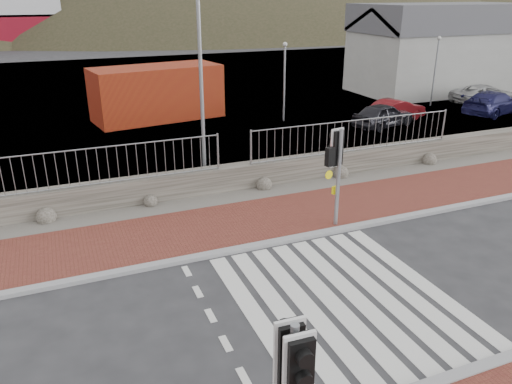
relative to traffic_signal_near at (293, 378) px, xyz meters
name	(u,v)px	position (x,y,z in m)	size (l,w,h in m)	color
ground	(342,298)	(3.24, 3.89, -2.07)	(220.00, 220.00, 0.00)	#28282B
sidewalk_far	(265,219)	(3.24, 8.39, -2.03)	(40.00, 3.00, 0.08)	brown
kerb_far	(286,240)	(3.24, 6.89, -2.02)	(40.00, 0.25, 0.12)	gray
zebra_crossing	(342,298)	(3.24, 3.89, -2.07)	(4.62, 5.60, 0.01)	silver
gravel_strip	(242,197)	(3.24, 10.39, -2.04)	(40.00, 1.50, 0.06)	#59544C
stone_wall	(234,178)	(3.24, 11.19, -1.62)	(40.00, 0.60, 0.90)	#444038
railing	(234,141)	(3.24, 11.04, -0.25)	(18.07, 0.07, 1.22)	gray
quay	(135,91)	(3.24, 31.79, -2.07)	(120.00, 40.00, 0.50)	#4C4C4F
water	(90,45)	(3.24, 66.79, -2.07)	(220.00, 50.00, 0.05)	#3F4C54
harbor_building	(443,48)	(23.24, 23.79, 0.86)	(12.20, 6.20, 5.80)	#9E9E99
hills_backdrop	(128,154)	(9.98, 91.79, -25.13)	(254.00, 90.00, 100.00)	#2C2D1B
traffic_signal_near	(293,378)	(0.00, 0.00, 0.00)	(0.42, 0.27, 2.88)	gray
traffic_signal_far	(339,157)	(4.99, 7.23, 0.10)	(0.74, 0.35, 3.00)	gray
streetlight	(204,69)	(2.55, 11.96, 2.07)	(1.53, 0.59, 7.36)	gray
shipping_container	(157,93)	(3.04, 22.83, -0.66)	(6.79, 2.83, 2.83)	#943510
car_a	(383,115)	(13.40, 16.61, -1.46)	(1.46, 3.63, 1.24)	black
car_b	(396,110)	(14.89, 17.51, -1.49)	(1.23, 3.53, 1.16)	#590C10
car_c	(493,103)	(20.94, 16.66, -1.42)	(1.84, 4.53, 1.32)	#151440
car_d	(486,95)	(22.60, 18.83, -1.47)	(2.01, 4.36, 1.21)	#A2A2A2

